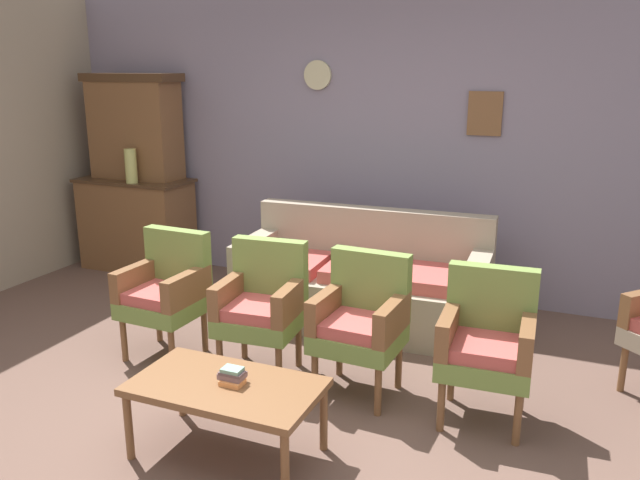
# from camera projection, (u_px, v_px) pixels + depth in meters

# --- Properties ---
(ground_plane) EXTENTS (7.68, 7.68, 0.00)m
(ground_plane) POSITION_uv_depth(u_px,v_px,m) (240.00, 424.00, 3.78)
(ground_plane) COLOR brown
(wall_back_with_decor) EXTENTS (6.40, 0.09, 2.70)m
(wall_back_with_decor) POSITION_uv_depth(u_px,v_px,m) (382.00, 144.00, 5.76)
(wall_back_with_decor) COLOR gray
(wall_back_with_decor) RESTS_ON ground
(side_cabinet) EXTENTS (1.16, 0.55, 0.93)m
(side_cabinet) POSITION_uv_depth(u_px,v_px,m) (137.00, 224.00, 6.58)
(side_cabinet) COLOR brown
(side_cabinet) RESTS_ON ground
(cabinet_upper_hutch) EXTENTS (0.99, 0.38, 1.03)m
(cabinet_upper_hutch) POSITION_uv_depth(u_px,v_px,m) (135.00, 126.00, 6.39)
(cabinet_upper_hutch) COLOR brown
(cabinet_upper_hutch) RESTS_ON side_cabinet
(vase_on_cabinet) EXTENTS (0.11, 0.11, 0.33)m
(vase_on_cabinet) POSITION_uv_depth(u_px,v_px,m) (131.00, 166.00, 6.20)
(vase_on_cabinet) COLOR tan
(vase_on_cabinet) RESTS_ON side_cabinet
(floral_couch) EXTENTS (2.01, 0.89, 0.90)m
(floral_couch) POSITION_uv_depth(u_px,v_px,m) (363.00, 284.00, 5.19)
(floral_couch) COLOR gray
(floral_couch) RESTS_ON ground
(armchair_by_doorway) EXTENTS (0.54, 0.51, 0.90)m
(armchair_by_doorway) POSITION_uv_depth(u_px,v_px,m) (166.00, 289.00, 4.58)
(armchair_by_doorway) COLOR olive
(armchair_by_doorway) RESTS_ON ground
(armchair_near_cabinet) EXTENTS (0.56, 0.53, 0.90)m
(armchair_near_cabinet) POSITION_uv_depth(u_px,v_px,m) (262.00, 302.00, 4.31)
(armchair_near_cabinet) COLOR olive
(armchair_near_cabinet) RESTS_ON ground
(armchair_near_couch_end) EXTENTS (0.54, 0.51, 0.90)m
(armchair_near_couch_end) POSITION_uv_depth(u_px,v_px,m) (361.00, 318.00, 4.04)
(armchair_near_couch_end) COLOR olive
(armchair_near_couch_end) RESTS_ON ground
(armchair_row_middle) EXTENTS (0.54, 0.52, 0.90)m
(armchair_row_middle) POSITION_uv_depth(u_px,v_px,m) (487.00, 340.00, 3.73)
(armchair_row_middle) COLOR olive
(armchair_row_middle) RESTS_ON ground
(coffee_table) EXTENTS (1.00, 0.56, 0.42)m
(coffee_table) POSITION_uv_depth(u_px,v_px,m) (226.00, 391.00, 3.39)
(coffee_table) COLOR brown
(coffee_table) RESTS_ON ground
(book_stack_on_table) EXTENTS (0.14, 0.11, 0.09)m
(book_stack_on_table) POSITION_uv_depth(u_px,v_px,m) (232.00, 376.00, 3.37)
(book_stack_on_table) COLOR #F1904D
(book_stack_on_table) RESTS_ON coffee_table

